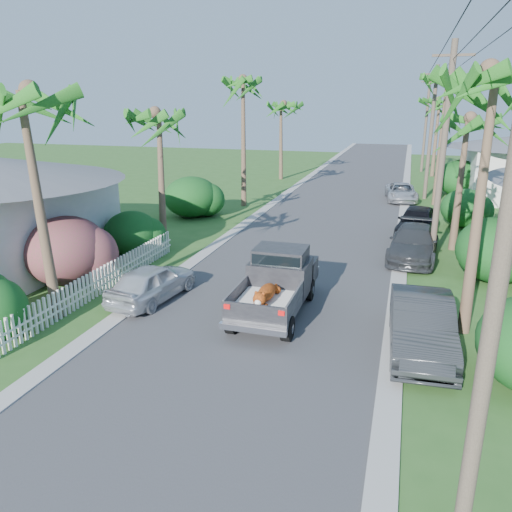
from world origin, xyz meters
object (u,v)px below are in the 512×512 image
(parked_car_rn, at_px, (421,325))
(utility_pole_c, at_px, (431,133))
(parked_car_rm, at_px, (414,243))
(utility_pole_b, at_px, (443,154))
(parked_car_ln, at_px, (152,283))
(palm_l_c, at_px, (243,80))
(parked_car_rf, at_px, (417,222))
(palm_r_d, at_px, (440,100))
(pickup_truck, at_px, (278,280))
(palm_r_b, at_px, (468,119))
(palm_r_c, at_px, (448,77))
(parked_car_rd, at_px, (401,192))
(utility_pole_a, at_px, (502,262))
(palm_l_b, at_px, (158,114))
(palm_l_a, at_px, (24,92))
(palm_l_d, at_px, (282,104))
(utility_pole_d, at_px, (426,123))
(palm_r_a, at_px, (497,72))

(parked_car_rn, distance_m, utility_pole_c, 24.13)
(parked_car_rm, relative_size, utility_pole_b, 0.54)
(parked_car_ln, height_order, palm_l_c, palm_l_c)
(parked_car_rm, relative_size, parked_car_rf, 1.09)
(palm_r_d, bearing_deg, parked_car_rf, -93.83)
(pickup_truck, relative_size, parked_car_rm, 1.05)
(palm_r_b, xyz_separation_m, palm_r_c, (-0.40, 11.00, 2.16))
(parked_car_rf, distance_m, parked_car_rd, 9.61)
(utility_pole_a, bearing_deg, palm_l_b, 131.53)
(parked_car_ln, xyz_separation_m, palm_l_b, (-2.88, 6.63, 5.49))
(palm_l_a, height_order, palm_r_d, palm_l_a)
(utility_pole_c, bearing_deg, palm_r_d, 85.71)
(parked_car_rd, distance_m, parked_car_ln, 22.75)
(parked_car_rm, distance_m, palm_l_c, 15.78)
(palm_l_a, distance_m, palm_r_d, 39.12)
(palm_l_c, xyz_separation_m, utility_pole_a, (11.60, -24.00, -3.31))
(utility_pole_a, bearing_deg, palm_r_b, 86.63)
(parked_car_rn, distance_m, parked_car_rf, 12.95)
(palm_l_c, relative_size, utility_pole_a, 1.02)
(parked_car_ln, height_order, palm_r_b, palm_r_b)
(parked_car_rm, height_order, palm_r_b, palm_r_b)
(parked_car_rd, relative_size, palm_r_b, 0.60)
(parked_car_rf, xyz_separation_m, parked_car_ln, (-8.89, -11.77, -0.10))
(pickup_truck, xyz_separation_m, palm_l_d, (-6.97, 28.07, 5.43))
(parked_car_ln, bearing_deg, palm_r_d, -99.09)
(palm_r_c, bearing_deg, palm_l_b, -132.88)
(palm_r_b, xyz_separation_m, utility_pole_b, (-1.00, -2.00, -1.35))
(palm_r_b, height_order, utility_pole_b, utility_pole_b)
(utility_pole_d, bearing_deg, parked_car_rm, -91.53)
(palm_l_c, height_order, palm_l_d, palm_l_c)
(palm_r_c, relative_size, palm_r_d, 1.17)
(palm_l_b, relative_size, palm_r_c, 0.79)
(utility_pole_c, bearing_deg, palm_l_c, -152.65)
(parked_car_rn, relative_size, palm_r_c, 0.50)
(parked_car_ln, relative_size, utility_pole_a, 0.43)
(palm_r_b, xyz_separation_m, palm_r_d, (-0.10, 25.00, 0.79))
(parked_car_rn, xyz_separation_m, palm_l_b, (-11.80, 7.81, 5.38))
(palm_r_d, bearing_deg, pickup_truck, -100.04)
(parked_car_rm, height_order, palm_l_c, palm_l_c)
(palm_r_b, height_order, utility_pole_d, utility_pole_d)
(parked_car_rf, height_order, parked_car_rd, parked_car_rf)
(palm_r_c, distance_m, utility_pole_d, 17.37)
(palm_r_d, height_order, utility_pole_c, utility_pole_c)
(pickup_truck, height_order, parked_car_rm, pickup_truck)
(palm_r_a, relative_size, utility_pole_d, 0.97)
(parked_car_ln, height_order, utility_pole_d, utility_pole_d)
(palm_l_b, distance_m, palm_r_b, 13.73)
(parked_car_rd, height_order, palm_r_a, palm_r_a)
(palm_l_d, bearing_deg, palm_l_b, -90.78)
(parked_car_rn, distance_m, palm_l_c, 22.12)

